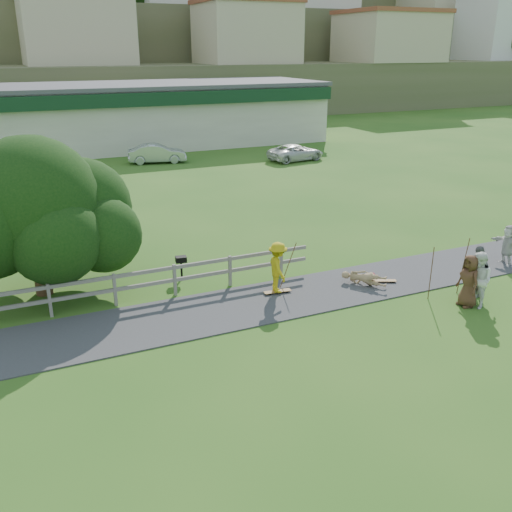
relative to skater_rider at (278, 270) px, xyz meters
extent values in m
plane|color=#2C5E1A|center=(-1.18, -1.94, -0.87)|extent=(260.00, 260.00, 0.00)
cube|color=#3A3A3C|center=(-1.18, -0.44, -0.85)|extent=(34.00, 3.00, 0.04)
cube|color=slate|center=(-7.18, 1.36, -0.32)|extent=(0.10, 0.10, 1.10)
cube|color=slate|center=(-5.18, 1.36, -0.32)|extent=(0.10, 0.10, 1.10)
cube|color=slate|center=(-3.18, 1.36, -0.32)|extent=(0.10, 0.10, 1.10)
cube|color=slate|center=(-1.18, 1.36, -0.32)|extent=(0.10, 0.10, 1.10)
cube|color=slate|center=(0.82, 1.36, -0.32)|extent=(0.10, 0.10, 1.10)
cube|color=slate|center=(-5.68, 1.36, 0.13)|extent=(15.00, 0.08, 0.12)
cube|color=slate|center=(-5.68, 1.36, -0.32)|extent=(15.00, 0.08, 0.12)
cube|color=beige|center=(2.82, 33.06, 1.53)|extent=(32.00, 10.00, 4.80)
cube|color=#14381E|center=(2.82, 27.86, 3.33)|extent=(32.00, 0.60, 1.00)
cube|color=#545459|center=(2.82, 33.06, 4.08)|extent=(32.50, 10.50, 0.30)
cube|color=#555C36|center=(-1.18, 53.06, 2.13)|extent=(220.00, 14.00, 6.00)
cube|color=silver|center=(-1.18, 53.06, 8.63)|extent=(10.00, 9.00, 7.00)
cube|color=#555C36|center=(-1.18, 66.06, 5.63)|extent=(220.00, 14.00, 13.00)
cube|color=#555C36|center=(-1.18, 79.06, 9.63)|extent=(220.00, 14.00, 21.00)
cube|color=#555C36|center=(-1.18, 92.06, 14.13)|extent=(220.00, 14.00, 30.00)
imported|color=gold|center=(0.00, 0.00, 0.00)|extent=(0.80, 1.21, 1.75)
imported|color=tan|center=(3.08, -0.61, -0.59)|extent=(1.48, 1.26, 0.57)
imported|color=white|center=(5.38, -3.55, 0.05)|extent=(0.79, 0.96, 1.84)
imported|color=slate|center=(5.99, -2.86, 0.02)|extent=(0.45, 1.05, 1.79)
imported|color=#513220|center=(5.16, -3.36, 0.00)|extent=(0.60, 0.88, 1.74)
imported|color=silver|center=(9.27, -1.11, -0.08)|extent=(0.62, 1.51, 1.58)
imported|color=#B0B5B8|center=(2.52, 24.56, -0.19)|extent=(4.34, 2.27, 1.36)
imported|color=silver|center=(12.10, 21.22, -0.28)|extent=(4.50, 2.53, 1.19)
sphere|color=red|center=(3.68, -0.26, -0.74)|extent=(0.27, 0.27, 0.27)
cylinder|color=brown|center=(0.60, 0.40, -0.02)|extent=(0.03, 0.03, 1.71)
cylinder|color=brown|center=(4.41, -2.44, 0.04)|extent=(0.03, 0.03, 1.83)
cylinder|color=brown|center=(5.75, -2.47, 0.11)|extent=(0.03, 0.03, 1.96)
camera|label=1|loc=(-8.02, -15.86, 7.02)|focal=40.00mm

